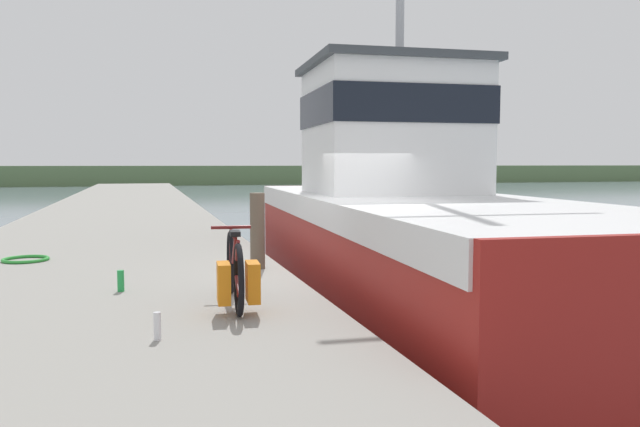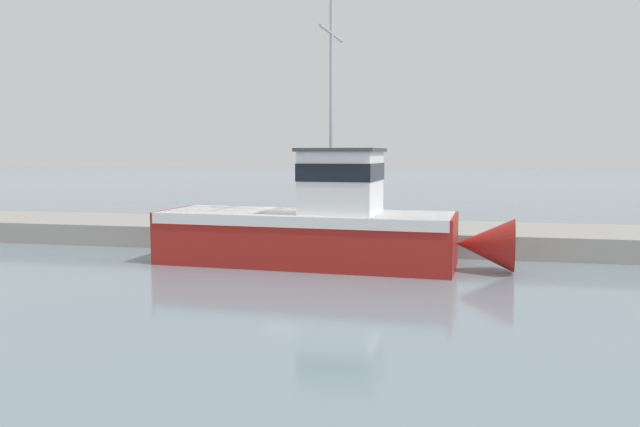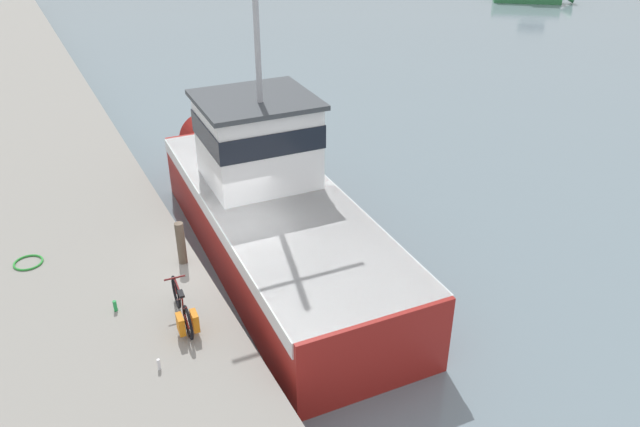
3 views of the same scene
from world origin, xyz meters
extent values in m
plane|color=gray|center=(0.00, 0.00, 0.00)|extent=(320.00, 320.00, 0.00)
cube|color=gray|center=(-3.36, 0.00, 0.44)|extent=(5.08, 80.00, 0.88)
cube|color=#567047|center=(30.00, 63.14, 1.06)|extent=(180.00, 5.00, 2.12)
cube|color=maroon|center=(1.35, 0.40, 0.92)|extent=(3.83, 10.52, 1.84)
cone|color=maroon|center=(1.66, 6.51, 0.92)|extent=(1.84, 1.95, 1.75)
cube|color=white|center=(1.35, 0.40, 1.65)|extent=(3.89, 10.32, 0.37)
cube|color=white|center=(1.42, 1.69, 2.89)|extent=(2.77, 2.60, 2.11)
cube|color=black|center=(1.42, 1.69, 3.26)|extent=(2.82, 2.65, 0.59)
cube|color=#3D4247|center=(1.42, 1.69, 4.01)|extent=(2.99, 2.80, 0.12)
torus|color=black|center=(-1.84, -2.45, 1.23)|extent=(0.10, 0.71, 0.71)
torus|color=black|center=(-1.77, -1.36, 1.23)|extent=(0.10, 0.71, 0.71)
cylinder|color=maroon|center=(-1.83, -2.27, 1.15)|extent=(0.06, 0.37, 0.19)
cylinder|color=maroon|center=(-1.81, -2.04, 1.34)|extent=(0.05, 0.15, 0.54)
cylinder|color=maroon|center=(-1.83, -2.22, 1.42)|extent=(0.07, 0.49, 0.40)
cylinder|color=maroon|center=(-1.80, -1.76, 1.33)|extent=(0.08, 0.70, 0.54)
cylinder|color=maroon|center=(-1.79, -1.71, 1.59)|extent=(0.07, 0.57, 0.05)
cylinder|color=maroon|center=(-1.77, -1.39, 1.41)|extent=(0.04, 0.10, 0.36)
cylinder|color=maroon|center=(-1.77, -1.42, 1.64)|extent=(0.44, 0.07, 0.04)
cube|color=black|center=(-1.81, -2.02, 1.63)|extent=(0.12, 0.25, 0.05)
cube|color=orange|center=(-1.98, -2.39, 1.20)|extent=(0.14, 0.33, 0.39)
cube|color=orange|center=(-1.70, -2.41, 1.20)|extent=(0.14, 0.33, 0.39)
cylinder|color=brown|center=(-1.18, 0.21, 1.41)|extent=(0.21, 0.21, 1.06)
torus|color=green|center=(-4.44, 1.84, 0.90)|extent=(0.67, 0.67, 0.05)
cylinder|color=green|center=(-2.97, -0.93, 1.00)|extent=(0.08, 0.08, 0.24)
cylinder|color=silver|center=(-2.61, -3.08, 1.00)|extent=(0.06, 0.06, 0.23)
camera|label=1|loc=(-2.70, -8.33, 2.34)|focal=35.00mm
camera|label=2|loc=(22.55, 5.58, 3.88)|focal=35.00mm
camera|label=3|loc=(-3.97, -12.17, 9.03)|focal=35.00mm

